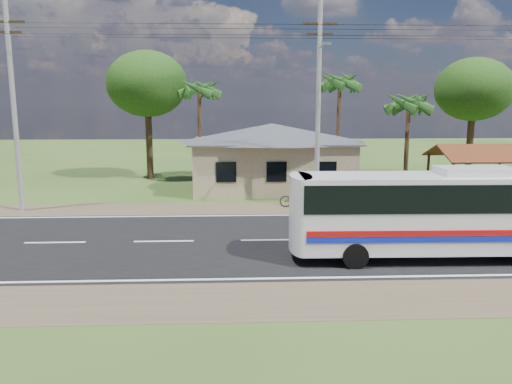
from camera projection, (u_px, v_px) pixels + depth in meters
ground at (270, 240)px, 21.14m from camera, size 120.00×120.00×0.00m
road at (270, 240)px, 21.14m from camera, size 120.00×16.00×0.03m
house at (272, 150)px, 33.49m from camera, size 12.40×10.00×5.00m
waiting_shed at (479, 155)px, 29.56m from camera, size 5.20×4.48×3.35m
concrete_barrier at (483, 202)px, 27.07m from camera, size 7.00×0.30×0.90m
utility_poles at (312, 103)px, 26.61m from camera, size 32.80×2.22×11.00m
palm_near at (409, 103)px, 31.35m from camera, size 2.80×2.80×6.70m
palm_mid at (340, 83)px, 35.37m from camera, size 2.80×2.80×8.20m
palm_far at (199, 90)px, 35.52m from camera, size 2.80×2.80×7.70m
tree_behind_house at (147, 84)px, 37.24m from camera, size 6.00×6.00×9.61m
tree_behind_shed at (474, 90)px, 36.37m from camera, size 5.60×5.60×9.02m
coach_bus at (449, 207)px, 18.37m from camera, size 11.12×2.56×3.44m
motorcycle at (297, 198)px, 27.81m from camera, size 1.94×0.72×1.01m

